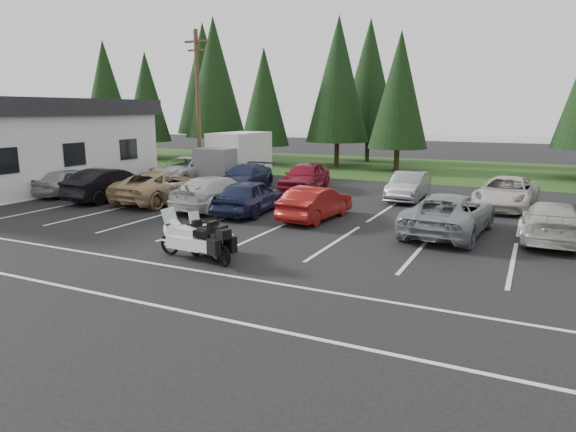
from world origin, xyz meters
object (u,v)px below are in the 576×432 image
at_px(car_near_5, 316,203).
at_px(car_far_1, 245,177).
at_px(car_near_1, 110,184).
at_px(car_near_3, 218,192).
at_px(car_near_6, 449,214).
at_px(car_far_2, 305,177).
at_px(touring_motorcycle, 192,235).
at_px(car_far_3, 409,186).
at_px(car_far_0, 187,170).
at_px(cargo_trailer, 213,243).
at_px(adventure_motorcycle, 208,238).
at_px(box_truck, 231,157).
at_px(utility_pole, 198,103).
at_px(car_near_0, 73,181).
at_px(car_far_4, 506,193).
at_px(car_near_7, 552,221).
at_px(car_near_4, 250,196).
at_px(car_near_2, 165,186).

height_order(car_near_5, car_far_1, car_far_1).
xyz_separation_m(car_near_1, car_near_3, (5.94, 0.37, -0.05)).
relative_size(car_near_6, car_far_1, 1.11).
distance_m(car_far_2, touring_motorcycle, 13.28).
height_order(car_near_3, car_far_3, car_near_3).
height_order(car_far_0, touring_motorcycle, car_far_0).
height_order(cargo_trailer, adventure_motorcycle, adventure_motorcycle).
bearing_deg(car_near_3, car_near_1, 7.95).
relative_size(box_truck, car_near_6, 1.07).
distance_m(utility_pole, car_near_5, 14.29).
xyz_separation_m(car_near_0, car_near_1, (2.85, -0.28, 0.07)).
bearing_deg(car_near_1, car_far_4, -159.10).
relative_size(car_near_7, car_far_0, 0.82).
bearing_deg(car_near_3, car_near_4, 175.66).
xyz_separation_m(car_near_0, adventure_motorcycle, (13.05, -6.81, -0.00)).
distance_m(car_near_6, car_far_4, 6.31).
bearing_deg(car_near_7, car_far_1, -19.78).
height_order(car_near_4, touring_motorcycle, touring_motorcycle).
bearing_deg(cargo_trailer, car_near_3, 102.29).
distance_m(car_near_0, adventure_motorcycle, 14.72).
distance_m(car_near_2, cargo_trailer, 9.70).
distance_m(car_near_3, adventure_motorcycle, 8.11).
relative_size(car_near_0, car_far_1, 0.88).
distance_m(car_near_0, car_far_3, 16.97).
relative_size(car_far_1, adventure_motorcycle, 2.05).
height_order(car_near_2, car_far_2, car_far_2).
xyz_separation_m(car_far_1, cargo_trailer, (5.71, -11.53, -0.34)).
xyz_separation_m(car_near_2, adventure_motorcycle, (7.46, -7.22, -0.06)).
bearing_deg(car_near_0, box_truck, -118.11).
bearing_deg(car_near_1, car_far_1, -124.58).
relative_size(car_far_1, car_far_3, 1.15).
bearing_deg(cargo_trailer, car_far_3, 55.38).
xyz_separation_m(box_truck, car_near_7, (17.59, -8.14, -0.79)).
relative_size(car_near_1, car_far_3, 1.15).
xyz_separation_m(car_far_3, cargo_trailer, (-3.12, -12.13, -0.33)).
distance_m(car_near_6, car_far_1, 13.06).
bearing_deg(box_truck, car_far_4, -8.99).
relative_size(box_truck, car_near_4, 1.31).
relative_size(car_near_2, car_far_4, 1.09).
relative_size(utility_pole, car_near_4, 2.10).
bearing_deg(box_truck, car_near_1, -100.11).
relative_size(car_near_3, car_near_7, 1.10).
distance_m(car_near_5, car_far_2, 7.19).
bearing_deg(car_far_2, box_truck, 155.08).
bearing_deg(car_near_6, cargo_trailer, 48.82).
bearing_deg(car_near_7, box_truck, -25.21).
bearing_deg(car_near_0, car_near_5, 179.23).
height_order(car_far_1, cargo_trailer, car_far_1).
bearing_deg(car_near_2, car_far_4, -158.41).
xyz_separation_m(car_near_1, car_near_7, (19.12, 0.43, -0.11)).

